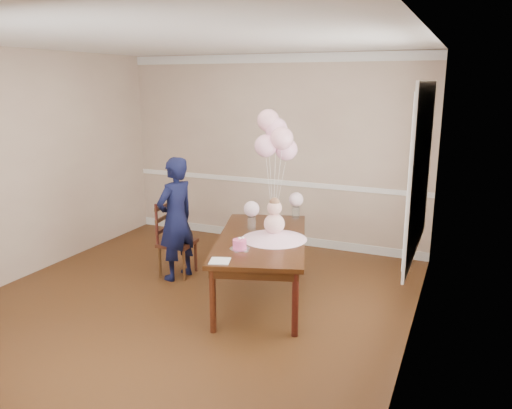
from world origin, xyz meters
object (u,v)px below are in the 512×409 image
(birthday_cake, at_px, (240,244))
(dining_chair_seat, at_px, (177,243))
(dining_table_top, at_px, (262,239))
(woman, at_px, (176,219))

(birthday_cake, relative_size, dining_chair_seat, 0.35)
(dining_chair_seat, bearing_deg, dining_table_top, -14.77)
(dining_table_top, distance_m, dining_chair_seat, 1.25)
(birthday_cake, xyz_separation_m, dining_chair_seat, (-1.15, 0.65, -0.34))
(dining_table_top, xyz_separation_m, woman, (-1.15, 0.11, 0.07))
(dining_table_top, xyz_separation_m, dining_chair_seat, (-1.20, 0.20, -0.26))
(dining_table_top, relative_size, woman, 1.25)
(dining_chair_seat, height_order, woman, woman)
(dining_table_top, xyz_separation_m, birthday_cake, (-0.05, -0.45, 0.08))
(woman, bearing_deg, birthday_cake, 77.11)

